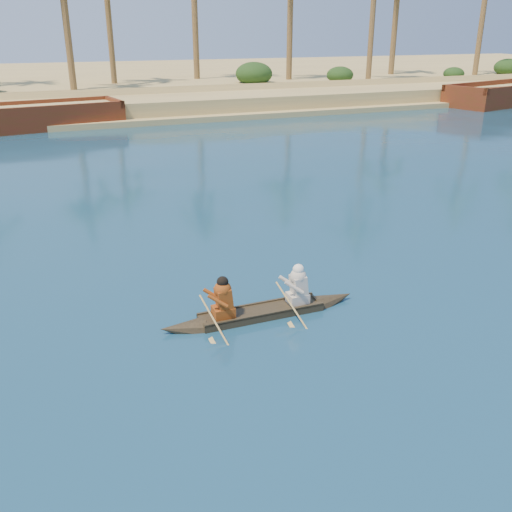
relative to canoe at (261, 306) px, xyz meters
name	(u,v)px	position (x,y,z in m)	size (l,w,h in m)	color
ground	(370,229)	(5.33, 4.00, -0.23)	(160.00, 160.00, 0.00)	#0B3347
sandy_embankment	(115,83)	(5.33, 50.89, 0.29)	(150.00, 51.00, 1.50)	tan
shrub_cluster	(147,91)	(5.33, 35.50, 0.97)	(100.00, 6.00, 2.40)	#183413
canoe	(261,306)	(0.00, 0.00, 0.00)	(4.42, 0.60, 1.22)	#372E1E
barge_mid	(31,119)	(-3.55, 27.69, 0.39)	(11.12, 5.06, 1.79)	maroon
barge_right	(506,95)	(32.58, 26.36, 0.45)	(12.36, 6.67, 1.96)	maroon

